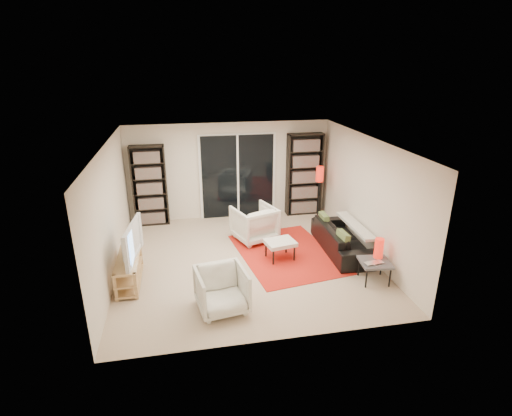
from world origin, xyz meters
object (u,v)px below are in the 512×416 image
Objects in this scene: ottoman at (280,243)px; tv_stand at (129,270)px; sofa at (342,239)px; floor_lamp at (319,180)px; bookshelf_left at (150,186)px; bookshelf_right at (304,175)px; armchair_back at (254,223)px; armchair_front at (222,290)px; side_table at (375,263)px.

tv_stand is at bearing -172.24° from ottoman.
sofa is 1.95m from floor_lamp.
bookshelf_left is 4.66m from sofa.
bookshelf_right is 5.05m from tv_stand.
bookshelf_left reaches higher than ottoman.
armchair_back is 2.73m from armchair_front.
bookshelf_left is 0.93× the size of bookshelf_right.
armchair_front reaches higher than side_table.
armchair_front is (1.55, -1.13, 0.10)m from tv_stand.
ottoman is at bearing 141.67° from side_table.
sofa is 2.97× the size of ottoman.
floor_lamp is at bearing 52.48° from ottoman.
armchair_front is 2.04m from ottoman.
armchair_back reaches higher than tv_stand.
floor_lamp is at bearing 27.76° from tv_stand.
armchair_front is at bearing -36.04° from tv_stand.
tv_stand is (-4.13, -2.80, -0.79)m from bookshelf_right.
bookshelf_right is 2.42× the size of armchair_back.
ottoman is at bearing -127.52° from floor_lamp.
ottoman is (-1.37, -0.11, 0.06)m from sofa.
bookshelf_left is 4.17m from armchair_front.
bookshelf_left is 5.47m from side_table.
sofa is 3.17m from armchair_front.
bookshelf_right reaches higher than side_table.
armchair_back is 1.07m from ottoman.
bookshelf_right is 3.22× the size of ottoman.
armchair_front is at bearing 48.93° from armchair_back.
tv_stand is at bearing -95.63° from bookshelf_left.
tv_stand is 4.44m from side_table.
sofa is 1.94m from armchair_back.
bookshelf_right is 3.52× the size of side_table.
floor_lamp reaches higher than armchair_front.
armchair_back is (2.56, 1.41, 0.13)m from tv_stand.
tv_stand is at bearing 134.99° from armchair_front.
bookshelf_right reaches higher than tv_stand.
sofa reaches higher than tv_stand.
sofa is 1.41× the size of floor_lamp.
floor_lamp is (-0.02, 3.06, 0.69)m from side_table.
armchair_front is at bearing -123.24° from bookshelf_right.
sofa reaches higher than ottoman.
bookshelf_left is 2.99× the size of ottoman.
bookshelf_left is 2.25× the size of armchair_back.
sofa is at bearing -86.45° from bookshelf_right.
tv_stand is 0.87× the size of floor_lamp.
armchair_front is 1.21× the size of ottoman.
floor_lamp reaches higher than tv_stand.
bookshelf_left reaches higher than tv_stand.
bookshelf_right reaches higher than ottoman.
floor_lamp is at bearing -173.14° from armchair_back.
armchair_back is at bearing -31.30° from bookshelf_left.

